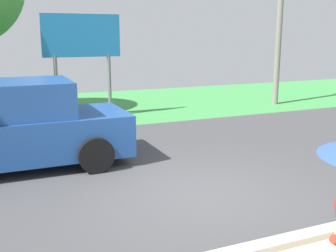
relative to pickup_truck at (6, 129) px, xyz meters
The scene contains 4 objects.
ground_plane 3.28m from the pickup_truck, ahead, with size 40.00×22.00×0.20m.
pickup_truck is the anchor object (origin of this frame).
utility_pole 11.85m from the pickup_truck, 23.31° to the left, with size 1.80×0.24×7.03m.
roadside_billboard 5.65m from the pickup_truck, 60.61° to the left, with size 2.60×0.12×3.50m.
Camera 1 is at (-3.30, -6.04, 2.83)m, focal length 43.37 mm.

